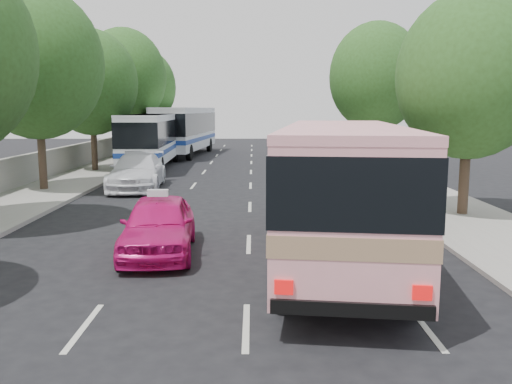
{
  "coord_description": "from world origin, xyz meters",
  "views": [
    {
      "loc": [
        1.13,
        -11.2,
        3.86
      ],
      "look_at": [
        1.21,
        3.49,
        1.6
      ],
      "focal_mm": 38.0,
      "sensor_mm": 36.0,
      "label": 1
    }
  ],
  "objects_px": {
    "pink_taxi": "(159,225)",
    "pink_bus": "(342,177)",
    "white_pickup": "(137,171)",
    "tour_coach_front": "(152,136)",
    "tour_coach_rear": "(186,127)"
  },
  "relations": [
    {
      "from": "pink_taxi",
      "to": "pink_bus",
      "type": "bearing_deg",
      "value": -11.33
    },
    {
      "from": "white_pickup",
      "to": "pink_taxi",
      "type": "bearing_deg",
      "value": -79.38
    },
    {
      "from": "tour_coach_front",
      "to": "pink_taxi",
      "type": "bearing_deg",
      "value": -80.79
    },
    {
      "from": "tour_coach_rear",
      "to": "tour_coach_front",
      "type": "bearing_deg",
      "value": -91.19
    },
    {
      "from": "pink_taxi",
      "to": "tour_coach_front",
      "type": "height_order",
      "value": "tour_coach_front"
    },
    {
      "from": "pink_bus",
      "to": "tour_coach_rear",
      "type": "bearing_deg",
      "value": 111.3
    },
    {
      "from": "pink_taxi",
      "to": "tour_coach_front",
      "type": "xyz_separation_m",
      "value": [
        -4.16,
        21.68,
        1.33
      ]
    },
    {
      "from": "pink_bus",
      "to": "tour_coach_front",
      "type": "xyz_separation_m",
      "value": [
        -8.96,
        22.29,
        -0.04
      ]
    },
    {
      "from": "pink_taxi",
      "to": "tour_coach_rear",
      "type": "xyz_separation_m",
      "value": [
        -3.09,
        31.28,
        1.6
      ]
    },
    {
      "from": "white_pickup",
      "to": "tour_coach_front",
      "type": "xyz_separation_m",
      "value": [
        -1.07,
        9.73,
        1.26
      ]
    },
    {
      "from": "pink_taxi",
      "to": "tour_coach_front",
      "type": "bearing_deg",
      "value": 96.72
    },
    {
      "from": "white_pickup",
      "to": "tour_coach_rear",
      "type": "xyz_separation_m",
      "value": [
        -0.0,
        19.32,
        1.53
      ]
    },
    {
      "from": "white_pickup",
      "to": "tour_coach_rear",
      "type": "distance_m",
      "value": 19.38
    },
    {
      "from": "pink_taxi",
      "to": "white_pickup",
      "type": "bearing_deg",
      "value": 100.36
    },
    {
      "from": "white_pickup",
      "to": "tour_coach_front",
      "type": "height_order",
      "value": "tour_coach_front"
    }
  ]
}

